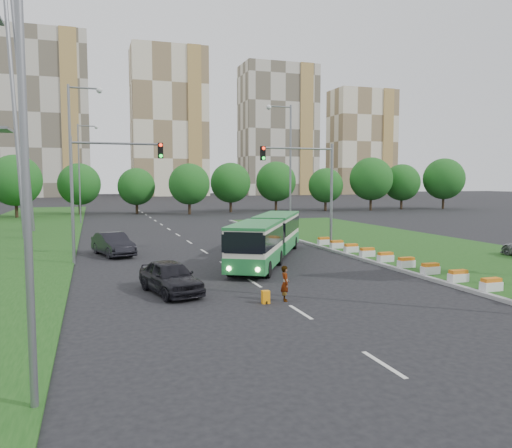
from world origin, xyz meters
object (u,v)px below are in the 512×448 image
object	(u,v)px
car_left_far	(113,244)
pedestrian	(285,283)
traffic_mast_median	(312,179)
shopping_trolley	(266,297)
car_left_near	(170,277)
articulated_bus	(263,237)
traffic_mast_left	(99,179)

from	to	relation	value
car_left_far	pedestrian	distance (m)	17.45
traffic_mast_median	pedestrian	size ratio (longest dim) A/B	5.13
traffic_mast_median	shopping_trolley	xyz separation A→B (m)	(-8.64, -14.23, -5.08)
car_left_near	car_left_far	xyz separation A→B (m)	(-2.06, 13.09, 0.03)
pedestrian	shopping_trolley	bearing A→B (deg)	113.26
car_left_near	shopping_trolley	size ratio (longest dim) A/B	8.20
car_left_near	pedestrian	xyz separation A→B (m)	(4.54, -3.06, 0.00)
pedestrian	shopping_trolley	world-z (taller)	pedestrian
articulated_bus	shopping_trolley	xyz separation A→B (m)	(-3.74, -11.17, -1.23)
shopping_trolley	pedestrian	bearing A→B (deg)	10.66
traffic_mast_median	traffic_mast_left	distance (m)	15.19
car_left_far	shopping_trolley	size ratio (longest dim) A/B	8.78
articulated_bus	car_left_near	xyz separation A→B (m)	(-7.32, -7.96, -0.73)
articulated_bus	car_left_near	size ratio (longest dim) A/B	3.28
traffic_mast_left	pedestrian	bearing A→B (deg)	-60.24
articulated_bus	car_left_far	distance (m)	10.71
articulated_bus	car_left_far	xyz separation A→B (m)	(-9.38, 5.13, -0.70)
car_left_near	shopping_trolley	world-z (taller)	car_left_near
traffic_mast_left	shopping_trolley	world-z (taller)	traffic_mast_left
car_left_far	pedestrian	world-z (taller)	car_left_far
traffic_mast_left	car_left_far	bearing A→B (deg)	74.07
pedestrian	traffic_mast_median	bearing A→B (deg)	-14.28
shopping_trolley	car_left_far	bearing A→B (deg)	110.84
traffic_mast_left	shopping_trolley	size ratio (longest dim) A/B	14.42
traffic_mast_left	pedestrian	size ratio (longest dim) A/B	5.13
traffic_mast_left	car_left_near	xyz separation A→B (m)	(2.94, -10.01, -4.57)
traffic_mast_left	car_left_far	xyz separation A→B (m)	(0.88, 3.07, -4.55)
car_left_near	pedestrian	size ratio (longest dim) A/B	2.92
traffic_mast_left	car_left_near	bearing A→B (deg)	-73.66
traffic_mast_left	traffic_mast_median	bearing A→B (deg)	3.77
traffic_mast_left	car_left_far	size ratio (longest dim) A/B	1.64
car_left_near	traffic_mast_left	bearing A→B (deg)	92.60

